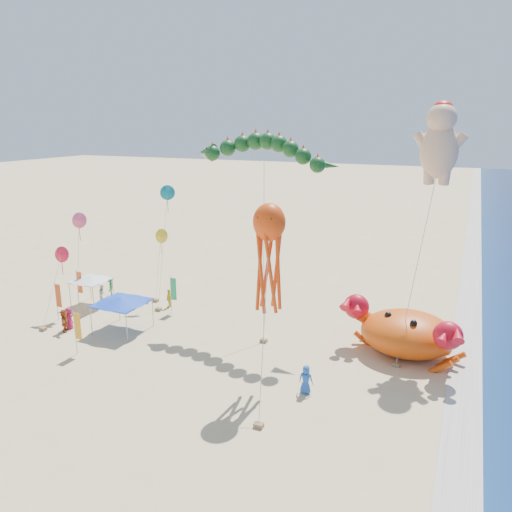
% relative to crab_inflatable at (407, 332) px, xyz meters
% --- Properties ---
extents(ground, '(320.00, 320.00, 0.00)m').
position_rel_crab_inflatable_xyz_m(ground, '(-8.17, -4.38, -1.65)').
color(ground, '#D1B784').
rests_on(ground, ground).
extents(foam_strip, '(320.00, 320.00, 0.00)m').
position_rel_crab_inflatable_xyz_m(foam_strip, '(3.83, -4.38, -1.64)').
color(foam_strip, silver).
rests_on(foam_strip, ground).
extents(crab_inflatable, '(8.55, 7.29, 3.75)m').
position_rel_crab_inflatable_xyz_m(crab_inflatable, '(0.00, 0.00, 0.00)').
color(crab_inflatable, '#D6490B').
rests_on(crab_inflatable, ground).
extents(dragon_kite, '(11.05, 5.18, 14.30)m').
position_rel_crab_inflatable_xyz_m(dragon_kite, '(-11.36, 1.47, 11.43)').
color(dragon_kite, '#113E17').
rests_on(dragon_kite, ground).
extents(cherub_kite, '(2.59, 6.04, 16.77)m').
position_rel_crab_inflatable_xyz_m(cherub_kite, '(0.75, 2.74, 12.57)').
color(cherub_kite, '#E8B78D').
rests_on(cherub_kite, ground).
extents(octopus_kite, '(2.60, 5.76, 11.05)m').
position_rel_crab_inflatable_xyz_m(octopus_kite, '(-7.31, -7.08, 6.70)').
color(octopus_kite, '#E3400B').
rests_on(octopus_kite, ground).
extents(canopy_blue, '(3.83, 3.83, 2.71)m').
position_rel_crab_inflatable_xyz_m(canopy_blue, '(-20.36, -4.37, 0.79)').
color(canopy_blue, gray).
rests_on(canopy_blue, ground).
extents(canopy_white, '(3.04, 3.04, 2.71)m').
position_rel_crab_inflatable_xyz_m(canopy_white, '(-26.30, -0.98, 0.79)').
color(canopy_white, gray).
rests_on(canopy_white, ground).
extents(feather_flags, '(8.93, 9.23, 3.20)m').
position_rel_crab_inflatable_xyz_m(feather_flags, '(-23.18, -3.74, 0.36)').
color(feather_flags, gray).
rests_on(feather_flags, ground).
extents(beachgoers, '(22.66, 9.92, 1.87)m').
position_rel_crab_inflatable_xyz_m(beachgoers, '(-21.90, -2.91, -0.78)').
color(beachgoers, yellow).
rests_on(beachgoers, ground).
extents(small_kites, '(6.83, 11.32, 10.18)m').
position_rel_crab_inflatable_xyz_m(small_kites, '(-24.01, 0.22, 4.60)').
color(small_kites, red).
rests_on(small_kites, ground).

